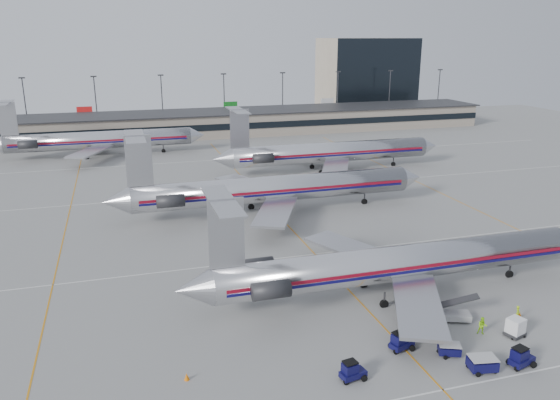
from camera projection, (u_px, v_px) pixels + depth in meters
name	position (u px, v px, depth m)	size (l,w,h in m)	color
ground	(348.00, 289.00, 57.71)	(260.00, 260.00, 0.00)	gray
apron_markings	(315.00, 254.00, 66.87)	(160.00, 0.15, 0.02)	silver
terminal	(202.00, 123.00, 146.64)	(162.00, 17.00, 6.25)	gray
light_mast_row	(194.00, 98.00, 157.94)	(163.60, 0.40, 15.28)	#38383D
distant_building	(366.00, 76.00, 188.57)	(30.00, 20.00, 25.00)	tan
jet_foreground	(393.00, 263.00, 55.49)	(45.57, 26.83, 11.93)	silver
jet_second_row	(269.00, 189.00, 81.48)	(49.37, 29.07, 12.92)	silver
jet_third_row	(327.00, 152.00, 107.23)	(47.27, 29.08, 12.93)	silver
jet_back_row	(96.00, 140.00, 120.27)	(46.40, 28.54, 12.69)	silver
tug_left	(352.00, 371.00, 42.20)	(2.18, 1.36, 1.66)	#0B0A3A
tug_center	(401.00, 342.00, 46.24)	(2.33, 1.65, 1.71)	#0B0A3A
tug_right	(521.00, 358.00, 43.92)	(2.36, 1.61, 1.75)	#0B0A3A
cart_inner	(449.00, 349.00, 45.59)	(2.14, 1.84, 1.02)	#0B0A3A
cart_outer	(482.00, 364.00, 43.40)	(2.38, 1.84, 1.22)	#0B0A3A
uld_container	(515.00, 327.00, 48.40)	(1.94, 1.77, 1.70)	#2D2D30
belt_loader	(449.00, 313.00, 51.16)	(5.02, 2.87, 2.57)	#A9A9A9
ramp_worker_near	(518.00, 313.00, 51.08)	(0.55, 0.36, 1.50)	#AAD714
ramp_worker_far	(482.00, 326.00, 48.70)	(0.80, 0.62, 1.65)	#9AEA16
cone_right	(520.00, 315.00, 51.65)	(0.46, 0.46, 0.62)	orange
cone_left	(187.00, 377.00, 42.34)	(0.43, 0.43, 0.58)	orange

